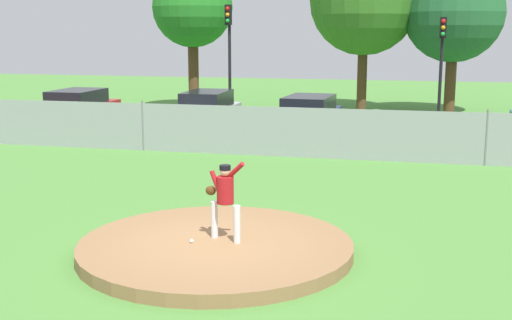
% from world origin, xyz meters
% --- Properties ---
extents(ground_plane, '(80.00, 80.00, 0.00)m').
position_xyz_m(ground_plane, '(0.00, 6.00, 0.00)').
color(ground_plane, '#4C8438').
extents(asphalt_strip, '(44.00, 7.00, 0.01)m').
position_xyz_m(asphalt_strip, '(0.00, 14.50, 0.00)').
color(asphalt_strip, '#2B2B2D').
rests_on(asphalt_strip, ground_plane).
extents(pitchers_mound, '(5.18, 5.18, 0.24)m').
position_xyz_m(pitchers_mound, '(0.00, 0.00, 0.12)').
color(pitchers_mound, olive).
rests_on(pitchers_mound, ground_plane).
extents(pitcher_youth, '(0.81, 0.34, 1.55)m').
position_xyz_m(pitcher_youth, '(0.15, 0.12, 1.13)').
color(pitcher_youth, silver).
rests_on(pitcher_youth, pitchers_mound).
extents(baseball, '(0.07, 0.07, 0.07)m').
position_xyz_m(baseball, '(-0.41, -0.19, 0.28)').
color(baseball, white).
rests_on(baseball, pitchers_mound).
extents(chainlink_fence, '(28.57, 0.07, 1.76)m').
position_xyz_m(chainlink_fence, '(0.00, 10.00, 0.83)').
color(chainlink_fence, gray).
rests_on(chainlink_fence, ground_plane).
extents(parked_car_red, '(1.93, 4.72, 1.64)m').
position_xyz_m(parked_car_red, '(-10.66, 14.55, 0.79)').
color(parked_car_red, '#A81919').
rests_on(parked_car_red, ground_plane).
extents(parked_car_silver, '(1.84, 4.81, 1.74)m').
position_xyz_m(parked_car_silver, '(-4.67, 14.11, 0.83)').
color(parked_car_silver, '#B7BABF').
rests_on(parked_car_silver, ground_plane).
extents(parked_car_navy, '(2.14, 4.80, 1.62)m').
position_xyz_m(parked_car_navy, '(-0.56, 14.34, 0.79)').
color(parked_car_navy, '#161E4C').
rests_on(parked_car_navy, ground_plane).
extents(traffic_cone_orange, '(0.40, 0.40, 0.55)m').
position_xyz_m(traffic_cone_orange, '(-7.75, 16.91, 0.26)').
color(traffic_cone_orange, orange).
rests_on(traffic_cone_orange, asphalt_strip).
extents(traffic_light_near, '(0.28, 0.46, 5.28)m').
position_xyz_m(traffic_light_near, '(-4.91, 18.28, 3.58)').
color(traffic_light_near, black).
rests_on(traffic_light_near, ground_plane).
extents(traffic_light_far, '(0.28, 0.46, 4.70)m').
position_xyz_m(traffic_light_far, '(4.49, 18.63, 3.22)').
color(traffic_light_far, black).
rests_on(traffic_light_far, ground_plane).
extents(tree_broad_right, '(4.17, 4.17, 7.42)m').
position_xyz_m(tree_broad_right, '(-7.96, 22.10, 5.28)').
color(tree_broad_right, '#4C331E').
rests_on(tree_broad_right, ground_plane).
extents(tree_bushy_near, '(5.58, 5.58, 8.44)m').
position_xyz_m(tree_bushy_near, '(0.70, 23.76, 5.63)').
color(tree_bushy_near, '#4C331E').
rests_on(tree_bushy_near, ground_plane).
extents(tree_slender_far, '(4.92, 4.92, 7.48)m').
position_xyz_m(tree_slender_far, '(5.13, 23.56, 4.99)').
color(tree_slender_far, '#4C331E').
rests_on(tree_slender_far, ground_plane).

